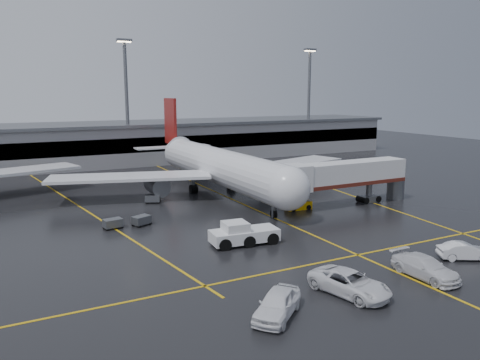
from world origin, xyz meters
TOP-DOWN VIEW (x-y plane):
  - ground at (0.00, 0.00)m, footprint 220.00×220.00m
  - apron_line_centre at (0.00, 0.00)m, footprint 0.25×90.00m
  - apron_line_stop at (0.00, -22.00)m, footprint 60.00×0.25m
  - apron_line_left at (-20.00, 10.00)m, footprint 9.99×69.35m
  - apron_line_right at (18.00, 10.00)m, footprint 7.57×69.64m
  - terminal at (0.00, 47.93)m, footprint 122.00×19.00m
  - light_mast_mid at (-5.00, 42.00)m, footprint 3.00×1.20m
  - light_mast_right at (40.00, 42.00)m, footprint 3.00×1.20m
  - main_airliner at (0.00, 9.70)m, footprint 48.80×45.60m
  - jet_bridge at (11.87, -6.00)m, footprint 19.90×3.40m
  - pushback_tractor at (-8.02, -14.11)m, footprint 7.03×3.50m
  - belt_loader at (5.07, -4.86)m, footprint 3.47×1.78m
  - service_van_a at (-6.46, -28.38)m, footprint 4.37×6.91m
  - service_van_b at (1.21, -28.67)m, footprint 2.56×6.04m
  - service_van_c at (7.81, -27.34)m, footprint 4.89×3.70m
  - service_van_d at (-13.16, -28.91)m, footprint 5.50×5.09m
  - baggage_cart_a at (-15.14, -2.87)m, footprint 2.35×2.00m
  - baggage_cart_b at (-18.33, -2.66)m, footprint 2.17×1.58m
  - baggage_cart_c at (-10.65, 7.35)m, footprint 2.36×2.03m

SIDE VIEW (x-z plane):
  - ground at x=0.00m, z-range 0.00..0.00m
  - apron_line_centre at x=0.00m, z-range 0.00..0.02m
  - apron_line_stop at x=0.00m, z-range 0.00..0.02m
  - apron_line_left at x=-20.00m, z-range 0.00..0.02m
  - apron_line_right at x=18.00m, z-range 0.00..0.02m
  - belt_loader at x=5.07m, z-range -0.54..1.60m
  - baggage_cart_a at x=-15.14m, z-range 0.07..1.19m
  - baggage_cart_b at x=-18.33m, z-range 0.07..1.19m
  - baggage_cart_c at x=-10.65m, z-range 0.07..1.19m
  - service_van_c at x=7.81m, z-range 0.00..1.54m
  - service_van_b at x=1.21m, z-range 0.00..1.74m
  - service_van_a at x=-6.46m, z-range 0.00..1.78m
  - service_van_d at x=-13.16m, z-range 0.00..1.83m
  - pushback_tractor at x=-8.02m, z-range -0.25..2.18m
  - jet_bridge at x=11.87m, z-range 0.91..6.96m
  - main_airliner at x=0.00m, z-range -2.84..11.26m
  - terminal at x=0.00m, z-range 0.02..8.62m
  - light_mast_mid at x=-5.00m, z-range 1.75..27.20m
  - light_mast_right at x=40.00m, z-range 1.75..27.20m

